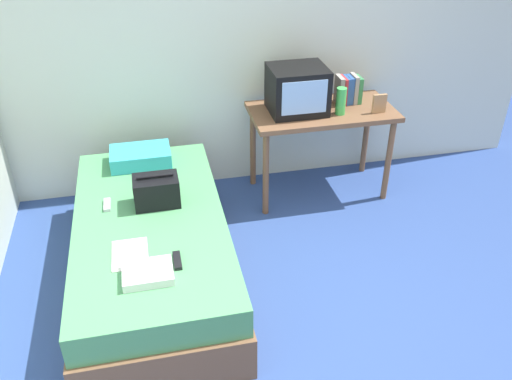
# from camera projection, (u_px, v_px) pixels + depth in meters

# --- Properties ---
(ground_plane) EXTENTS (8.00, 8.00, 0.00)m
(ground_plane) POSITION_uv_depth(u_px,v_px,m) (307.00, 334.00, 3.32)
(ground_plane) COLOR #2D4784
(wall_back) EXTENTS (5.20, 0.10, 2.60)m
(wall_back) POSITION_uv_depth(u_px,v_px,m) (241.00, 33.00, 4.28)
(wall_back) COLOR silver
(wall_back) RESTS_ON ground
(bed) EXTENTS (1.00, 2.00, 0.50)m
(bed) POSITION_uv_depth(u_px,v_px,m) (153.00, 248.00, 3.64)
(bed) COLOR brown
(bed) RESTS_ON ground
(desk) EXTENTS (1.16, 0.60, 0.77)m
(desk) POSITION_uv_depth(u_px,v_px,m) (321.00, 121.00, 4.38)
(desk) COLOR brown
(desk) RESTS_ON ground
(tv) EXTENTS (0.44, 0.39, 0.36)m
(tv) POSITION_uv_depth(u_px,v_px,m) (297.00, 90.00, 4.20)
(tv) COLOR black
(tv) RESTS_ON desk
(water_bottle) EXTENTS (0.08, 0.08, 0.21)m
(water_bottle) POSITION_uv_depth(u_px,v_px,m) (341.00, 101.00, 4.19)
(water_bottle) COLOR green
(water_bottle) RESTS_ON desk
(book_row) EXTENTS (0.20, 0.15, 0.23)m
(book_row) POSITION_uv_depth(u_px,v_px,m) (348.00, 90.00, 4.38)
(book_row) COLOR gray
(book_row) RESTS_ON desk
(picture_frame) EXTENTS (0.11, 0.02, 0.15)m
(picture_frame) POSITION_uv_depth(u_px,v_px,m) (379.00, 104.00, 4.23)
(picture_frame) COLOR #9E754C
(picture_frame) RESTS_ON desk
(pillow) EXTENTS (0.45, 0.30, 0.12)m
(pillow) POSITION_uv_depth(u_px,v_px,m) (141.00, 157.00, 4.09)
(pillow) COLOR #33A8B7
(pillow) RESTS_ON bed
(handbag) EXTENTS (0.30, 0.20, 0.22)m
(handbag) POSITION_uv_depth(u_px,v_px,m) (157.00, 191.00, 3.59)
(handbag) COLOR black
(handbag) RESTS_ON bed
(magazine) EXTENTS (0.21, 0.29, 0.01)m
(magazine) POSITION_uv_depth(u_px,v_px,m) (130.00, 254.00, 3.18)
(magazine) COLOR white
(magazine) RESTS_ON bed
(remote_dark) EXTENTS (0.04, 0.16, 0.02)m
(remote_dark) POSITION_uv_depth(u_px,v_px,m) (177.00, 261.00, 3.12)
(remote_dark) COLOR black
(remote_dark) RESTS_ON bed
(remote_silver) EXTENTS (0.04, 0.14, 0.02)m
(remote_silver) POSITION_uv_depth(u_px,v_px,m) (107.00, 205.00, 3.61)
(remote_silver) COLOR #B7B7BC
(remote_silver) RESTS_ON bed
(folded_towel) EXTENTS (0.28, 0.22, 0.05)m
(folded_towel) POSITION_uv_depth(u_px,v_px,m) (148.00, 273.00, 3.00)
(folded_towel) COLOR white
(folded_towel) RESTS_ON bed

